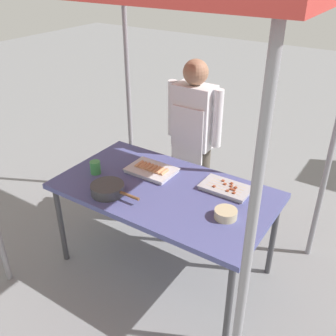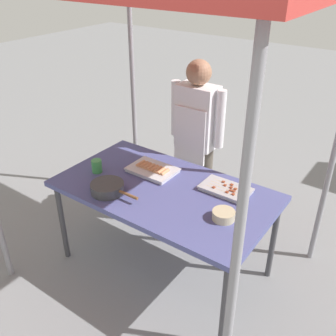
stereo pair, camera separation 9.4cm
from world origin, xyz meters
TOP-DOWN VIEW (x-y plane):
  - ground_plane at (0.00, 0.00)m, footprint 18.00×18.00m
  - stall_table at (0.00, 0.00)m, footprint 1.60×0.90m
  - tray_grilled_sausages at (-0.22, 0.15)m, footprint 0.37×0.26m
  - tray_meat_skewers at (0.39, 0.23)m, footprint 0.36×0.22m
  - cooking_wok at (-0.30, -0.27)m, footprint 0.40×0.24m
  - condiment_bowl at (0.53, -0.07)m, footprint 0.15×0.15m
  - drink_cup_near_edge at (-0.58, -0.11)m, footprint 0.08×0.08m
  - vendor_woman at (-0.16, 0.70)m, footprint 0.52×0.22m

SIDE VIEW (x-z plane):
  - ground_plane at x=0.00m, z-range 0.00..0.00m
  - stall_table at x=0.00m, z-range 0.32..1.07m
  - tray_meat_skewers at x=0.39m, z-range 0.75..0.79m
  - tray_grilled_sausages at x=-0.22m, z-range 0.74..0.80m
  - condiment_bowl at x=0.53m, z-range 0.75..0.81m
  - cooking_wok at x=-0.30m, z-range 0.75..0.83m
  - drink_cup_near_edge at x=-0.58m, z-range 0.75..0.85m
  - vendor_woman at x=-0.16m, z-range 0.13..1.67m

